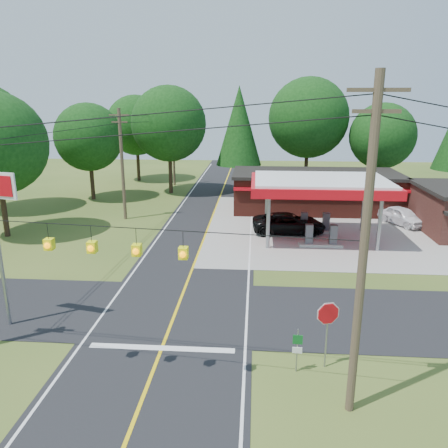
# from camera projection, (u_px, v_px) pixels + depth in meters

# --- Properties ---
(ground) EXTENTS (120.00, 120.00, 0.00)m
(ground) POSITION_uv_depth(u_px,v_px,m) (176.00, 311.00, 22.81)
(ground) COLOR #3A531D
(ground) RESTS_ON ground
(main_highway) EXTENTS (8.00, 120.00, 0.02)m
(main_highway) POSITION_uv_depth(u_px,v_px,m) (176.00, 311.00, 22.81)
(main_highway) COLOR black
(main_highway) RESTS_ON ground
(cross_road) EXTENTS (70.00, 7.00, 0.02)m
(cross_road) POSITION_uv_depth(u_px,v_px,m) (176.00, 311.00, 22.81)
(cross_road) COLOR black
(cross_road) RESTS_ON ground
(lane_center_yellow) EXTENTS (0.15, 110.00, 0.00)m
(lane_center_yellow) POSITION_uv_depth(u_px,v_px,m) (176.00, 311.00, 22.80)
(lane_center_yellow) COLOR yellow
(lane_center_yellow) RESTS_ON main_highway
(gas_canopy) EXTENTS (10.60, 7.40, 4.88)m
(gas_canopy) POSITION_uv_depth(u_px,v_px,m) (320.00, 186.00, 33.50)
(gas_canopy) COLOR gray
(gas_canopy) RESTS_ON ground
(convenience_store) EXTENTS (16.40, 7.55, 3.80)m
(convenience_store) POSITION_uv_depth(u_px,v_px,m) (315.00, 191.00, 43.65)
(convenience_store) COLOR #5A2219
(convenience_store) RESTS_ON ground
(utility_pole_near_right) EXTENTS (1.80, 0.30, 11.50)m
(utility_pole_near_right) POSITION_uv_depth(u_px,v_px,m) (364.00, 251.00, 13.95)
(utility_pole_near_right) COLOR #473828
(utility_pole_near_right) RESTS_ON ground
(utility_pole_far_left) EXTENTS (1.80, 0.30, 10.00)m
(utility_pole_far_left) POSITION_uv_depth(u_px,v_px,m) (122.00, 163.00, 39.23)
(utility_pole_far_left) COLOR #473828
(utility_pole_far_left) RESTS_ON ground
(utility_pole_north) EXTENTS (0.30, 0.30, 9.50)m
(utility_pole_north) POSITION_uv_depth(u_px,v_px,m) (173.00, 148.00, 55.56)
(utility_pole_north) COLOR #473828
(utility_pole_north) RESTS_ON ground
(overhead_beacons) EXTENTS (17.04, 2.04, 1.03)m
(overhead_beacons) POSITION_uv_depth(u_px,v_px,m) (113.00, 229.00, 15.43)
(overhead_beacons) COLOR black
(overhead_beacons) RESTS_ON ground
(treeline_backdrop) EXTENTS (70.27, 51.59, 13.30)m
(treeline_backdrop) POSITION_uv_depth(u_px,v_px,m) (225.00, 133.00, 43.75)
(treeline_backdrop) COLOR #332316
(treeline_backdrop) RESTS_ON ground
(suv_car) EXTENTS (6.32, 6.32, 1.66)m
(suv_car) POSITION_uv_depth(u_px,v_px,m) (289.00, 223.00, 36.02)
(suv_car) COLOR black
(suv_car) RESTS_ON ground
(sedan_car) EXTENTS (6.20, 6.20, 1.57)m
(sedan_car) POSITION_uv_depth(u_px,v_px,m) (402.00, 216.00, 38.46)
(sedan_car) COLOR white
(sedan_car) RESTS_ON ground
(octagonal_stop_sign) EXTENTS (0.97, 0.33, 2.93)m
(octagonal_stop_sign) POSITION_uv_depth(u_px,v_px,m) (328.00, 318.00, 17.42)
(octagonal_stop_sign) COLOR gray
(octagonal_stop_sign) RESTS_ON ground
(route_sign_post) EXTENTS (0.39, 0.10, 1.92)m
(route_sign_post) POSITION_uv_depth(u_px,v_px,m) (297.00, 347.00, 17.40)
(route_sign_post) COLOR gray
(route_sign_post) RESTS_ON ground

